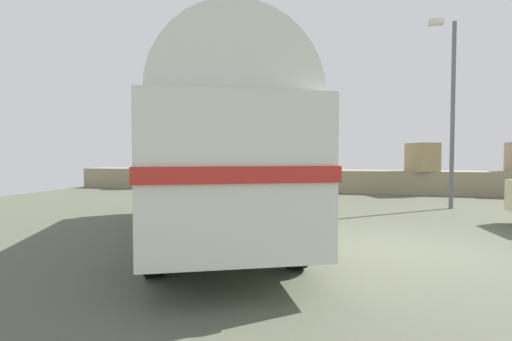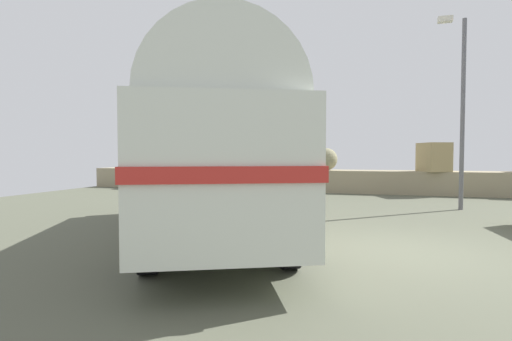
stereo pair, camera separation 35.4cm
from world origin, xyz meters
The scene contains 4 objects.
ground centered at (0.00, 0.00, 0.01)m, with size 32.00×26.00×0.02m.
breakwater centered at (0.22, 11.79, 0.73)m, with size 31.36×2.40×2.49m.
vintage_coach centered at (-3.91, 0.27, 2.05)m, with size 5.69×8.81×3.70m.
lamp_post centered at (2.30, 6.47, 3.59)m, with size 0.94×0.58×6.36m.
Camera 1 is at (-0.96, -7.82, 1.86)m, focal length 26.93 mm.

